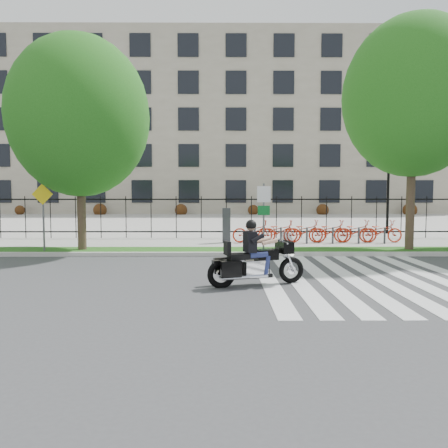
{
  "coord_description": "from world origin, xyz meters",
  "views": [
    {
      "loc": [
        0.96,
        -11.63,
        2.27
      ],
      "look_at": [
        1.05,
        3.0,
        1.25
      ],
      "focal_mm": 35.0,
      "sensor_mm": 36.0,
      "label": 1
    }
  ],
  "objects": [
    {
      "name": "motorcycle_rider",
      "position": [
        1.83,
        -0.94,
        0.65
      ],
      "size": [
        2.48,
        1.16,
        1.97
      ],
      "color": "black",
      "rests_on": "ground"
    },
    {
      "name": "plaza",
      "position": [
        0.0,
        25.0,
        0.05
      ],
      "size": [
        80.0,
        34.0,
        0.1
      ],
      "primitive_type": "cube",
      "color": "gray",
      "rests_on": "ground"
    },
    {
      "name": "office_building",
      "position": [
        0.0,
        44.92,
        9.97
      ],
      "size": [
        60.0,
        21.9,
        20.15
      ],
      "color": "gray",
      "rests_on": "ground"
    },
    {
      "name": "sidewalk",
      "position": [
        0.0,
        7.45,
        0.07
      ],
      "size": [
        60.0,
        3.5,
        0.15
      ],
      "primitive_type": "cube",
      "color": "gray",
      "rests_on": "ground"
    },
    {
      "name": "bike_share_station",
      "position": [
        5.06,
        7.2,
        0.64
      ],
      "size": [
        7.81,
        0.87,
        1.5
      ],
      "color": "#2D2D33",
      "rests_on": "sidewalk"
    },
    {
      "name": "sign_pole_regulatory",
      "position": [
        2.54,
        4.58,
        1.74
      ],
      "size": [
        0.5,
        0.09,
        2.5
      ],
      "color": "#59595B",
      "rests_on": "grass_verge"
    },
    {
      "name": "ground",
      "position": [
        0.0,
        0.0,
        0.0
      ],
      "size": [
        120.0,
        120.0,
        0.0
      ],
      "primitive_type": "plane",
      "color": "#3D3D40",
      "rests_on": "ground"
    },
    {
      "name": "curb",
      "position": [
        0.0,
        4.1,
        0.07
      ],
      "size": [
        60.0,
        0.2,
        0.15
      ],
      "primitive_type": "cube",
      "color": "#B5B3AB",
      "rests_on": "ground"
    },
    {
      "name": "grass_verge",
      "position": [
        0.0,
        4.95,
        0.07
      ],
      "size": [
        60.0,
        1.5,
        0.15
      ],
      "primitive_type": "cube",
      "color": "#1E5314",
      "rests_on": "ground"
    },
    {
      "name": "sign_pole_warning",
      "position": [
        -5.66,
        4.58,
        1.74
      ],
      "size": [
        0.78,
        0.09,
        2.49
      ],
      "color": "#59595B",
      "rests_on": "grass_verge"
    },
    {
      "name": "street_tree_1",
      "position": [
        -4.35,
        4.95,
        5.15
      ],
      "size": [
        5.22,
        5.22,
        8.02
      ],
      "color": "#3C2920",
      "rests_on": "grass_verge"
    },
    {
      "name": "lamp_post_right",
      "position": [
        10.0,
        12.0,
        3.21
      ],
      "size": [
        1.06,
        0.7,
        4.25
      ],
      "color": "black",
      "rests_on": "ground"
    },
    {
      "name": "crosswalk_stripes",
      "position": [
        4.83,
        0.0,
        0.01
      ],
      "size": [
        5.7,
        8.0,
        0.01
      ],
      "primitive_type": null,
      "color": "silver",
      "rests_on": "ground"
    },
    {
      "name": "street_tree_2",
      "position": [
        8.17,
        4.95,
        5.89
      ],
      "size": [
        5.23,
        5.23,
        8.76
      ],
      "color": "#3C2920",
      "rests_on": "grass_verge"
    },
    {
      "name": "iron_fence",
      "position": [
        0.0,
        9.2,
        1.15
      ],
      "size": [
        30.0,
        0.06,
        2.0
      ],
      "primitive_type": null,
      "color": "black",
      "rests_on": "sidewalk"
    }
  ]
}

